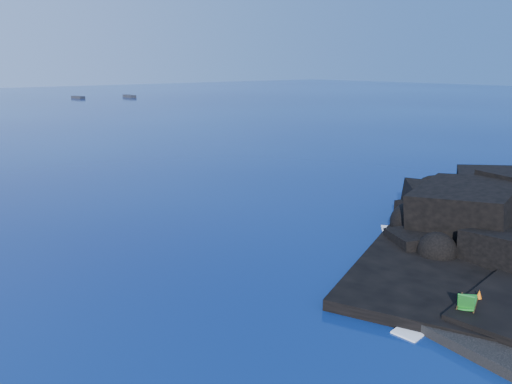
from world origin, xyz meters
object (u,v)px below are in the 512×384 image
marker_cone (479,298)px  distant_boat_b (129,97)px  deck_chair (468,297)px  sunbather (475,310)px  distant_boat_a (78,98)px

marker_cone → distant_boat_b: size_ratio=0.12×
deck_chair → marker_cone: (0.68, -0.06, -0.21)m
sunbather → distant_boat_a: size_ratio=0.37×
sunbather → marker_cone: size_ratio=2.85×
marker_cone → distant_boat_b: 126.77m
marker_cone → distant_boat_a: (32.44, 123.82, -0.65)m
deck_chair → distant_boat_b: (45.14, 118.65, -0.86)m
distant_boat_b → distant_boat_a: bearing=158.2°
sunbather → marker_cone: (0.76, 0.27, 0.14)m
distant_boat_a → distant_boat_b: distant_boat_b is taller
distant_boat_a → distant_boat_b: size_ratio=0.89×
sunbather → distant_boat_a: bearing=64.3°
deck_chair → distant_boat_a: deck_chair is taller
distant_boat_a → distant_boat_b: bearing=-32.8°
marker_cone → deck_chair: bearing=174.8°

